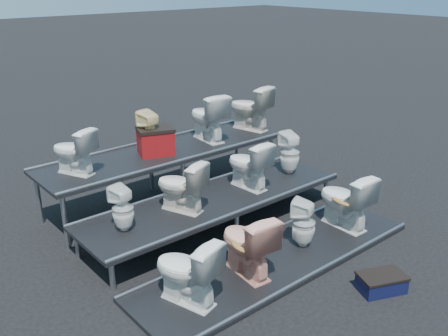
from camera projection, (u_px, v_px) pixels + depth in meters
ground at (216, 226)px, 7.55m from camera, size 80.00×80.00×0.00m
tier_front at (277, 259)px, 6.61m from camera, size 4.20×1.20×0.06m
tier_mid at (215, 212)px, 7.47m from camera, size 4.20×1.20×0.46m
tier_back at (166, 175)px, 8.32m from camera, size 4.20×1.20×0.86m
toilet_0 at (186, 271)px, 5.57m from camera, size 0.66×0.89×0.81m
toilet_1 at (247, 243)px, 6.12m from camera, size 0.55×0.86×0.83m
toilet_2 at (304, 223)px, 6.77m from camera, size 0.41×0.42×0.69m
toilet_3 at (345, 200)px, 7.27m from camera, size 0.49×0.84×0.85m
toilet_4 at (123, 209)px, 6.36m from camera, size 0.33×0.33×0.61m
toilet_5 at (181, 186)px, 6.88m from camera, size 0.64×0.82×0.74m
toilet_6 at (248, 164)px, 7.63m from camera, size 0.47×0.77×0.76m
toilet_7 at (290, 153)px, 8.20m from camera, size 0.37×0.37×0.71m
toilet_8 at (73, 151)px, 7.11m from camera, size 0.63×0.77×0.69m
toilet_9 at (150, 133)px, 7.87m from camera, size 0.37×0.37×0.71m
toilet_10 at (208, 117)px, 8.55m from camera, size 0.54×0.85×0.83m
toilet_11 at (250, 108)px, 9.14m from camera, size 0.62×0.89×0.82m
red_crate at (156, 142)px, 7.96m from camera, size 0.65×0.58×0.39m
step_stool at (381, 284)px, 5.98m from camera, size 0.62×0.51×0.19m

